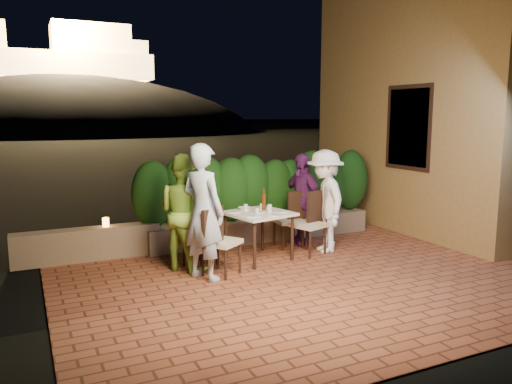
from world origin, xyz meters
TOP-DOWN VIEW (x-y plane):
  - ground at (0.00, 0.00)m, footprint 400.00×400.00m
  - terrace_floor at (0.00, 0.50)m, footprint 7.00×6.00m
  - building_wall at (3.60, 2.00)m, footprint 1.60×5.00m
  - window_pane at (2.82, 1.50)m, footprint 0.08×1.00m
  - window_frame at (2.81, 1.50)m, footprint 0.06×1.15m
  - planter at (0.20, 2.30)m, footprint 4.20×0.55m
  - hedge at (0.20, 2.30)m, footprint 4.00×0.70m
  - parapet at (-2.80, 2.30)m, footprint 2.20×0.30m
  - hill at (2.00, 60.00)m, footprint 52.00×40.00m
  - fortress at (2.00, 60.00)m, footprint 26.00×8.00m
  - dining_table at (-0.39, 1.19)m, footprint 1.06×1.06m
  - plate_nw at (-0.59, 0.94)m, footprint 0.23×0.23m
  - plate_sw at (-0.74, 1.35)m, footprint 0.21×0.21m
  - plate_ne at (-0.08, 1.07)m, footprint 0.20×0.20m
  - plate_se at (-0.19, 1.44)m, footprint 0.22×0.22m
  - plate_centre at (-0.42, 1.18)m, footprint 0.22×0.22m
  - plate_front at (-0.27, 0.87)m, footprint 0.24×0.24m
  - glass_nw at (-0.48, 1.05)m, footprint 0.06×0.06m
  - glass_sw at (-0.53, 1.36)m, footprint 0.06×0.06m
  - glass_ne at (-0.24, 1.12)m, footprint 0.07×0.07m
  - glass_se at (-0.26, 1.35)m, footprint 0.06×0.06m
  - beer_bottle at (-0.25, 1.30)m, footprint 0.07×0.07m
  - bowl at (-0.51, 1.46)m, footprint 0.24×0.24m
  - chair_left_front at (-1.19, 0.74)m, footprint 0.64×0.64m
  - chair_left_back at (-1.31, 1.28)m, footprint 0.57×0.57m
  - chair_right_front at (0.47, 1.12)m, footprint 0.60×0.60m
  - chair_right_back at (0.39, 1.64)m, footprint 0.47×0.47m
  - diner_blue at (-1.47, 0.68)m, footprint 0.71×0.81m
  - diner_green at (-1.58, 1.22)m, footprint 0.98×1.04m
  - diner_white at (0.79, 1.16)m, footprint 0.83×1.19m
  - diner_purple at (0.70, 1.74)m, footprint 0.54×0.98m
  - parapet_lamp at (-2.51, 2.30)m, footprint 0.10×0.10m

SIDE VIEW (x-z plane):
  - hill at x=2.00m, z-range -15.00..7.00m
  - terrace_floor at x=0.00m, z-range -0.15..0.00m
  - ground at x=0.00m, z-range -0.02..-0.02m
  - planter at x=0.20m, z-range 0.00..0.40m
  - parapet at x=-2.80m, z-range 0.00..0.50m
  - dining_table at x=-0.39m, z-range 0.00..0.75m
  - chair_left_back at x=-1.31m, z-range 0.00..0.91m
  - chair_right_back at x=0.39m, z-range 0.00..0.96m
  - chair_left_front at x=-1.19m, z-range 0.00..0.99m
  - chair_right_front at x=0.47m, z-range 0.00..1.02m
  - parapet_lamp at x=-2.51m, z-range 0.50..0.64m
  - plate_ne at x=-0.08m, z-range 0.75..0.76m
  - plate_sw at x=-0.74m, z-range 0.75..0.76m
  - plate_centre at x=-0.42m, z-range 0.75..0.76m
  - plate_se at x=-0.19m, z-range 0.75..0.76m
  - plate_nw at x=-0.59m, z-range 0.75..0.76m
  - plate_front at x=-0.27m, z-range 0.75..0.76m
  - bowl at x=-0.51m, z-range 0.75..0.80m
  - diner_purple at x=0.70m, z-range 0.00..1.58m
  - glass_se at x=-0.26m, z-range 0.75..0.85m
  - glass_nw at x=-0.48m, z-range 0.75..0.85m
  - glass_sw at x=-0.53m, z-range 0.75..0.86m
  - glass_ne at x=-0.24m, z-range 0.75..0.87m
  - diner_white at x=0.79m, z-range 0.00..1.68m
  - diner_green at x=-1.58m, z-range 0.00..1.69m
  - beer_bottle at x=-0.25m, z-range 0.75..1.09m
  - diner_blue at x=-1.47m, z-range 0.00..1.87m
  - hedge at x=0.20m, z-range 0.40..1.50m
  - window_pane at x=2.82m, z-range 1.30..2.70m
  - window_frame at x=2.81m, z-range 1.23..2.77m
  - building_wall at x=3.60m, z-range 0.00..5.00m
  - fortress at x=2.00m, z-range 6.50..14.50m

